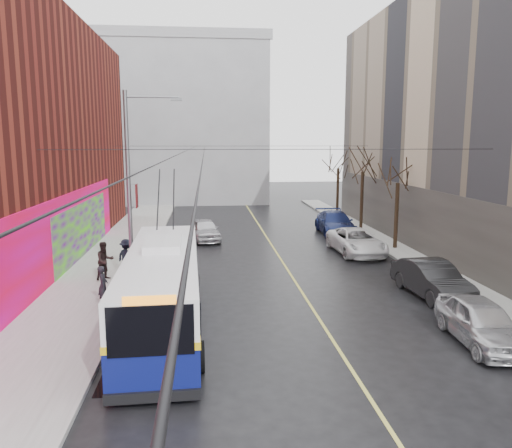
{
  "coord_description": "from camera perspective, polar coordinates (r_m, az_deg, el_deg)",
  "views": [
    {
      "loc": [
        -2.71,
        -13.57,
        6.69
      ],
      "look_at": [
        -0.54,
        8.18,
        3.08
      ],
      "focal_mm": 35.0,
      "sensor_mm": 36.0,
      "label": 1
    }
  ],
  "objects": [
    {
      "name": "pigeons_flying",
      "position": [
        23.18,
        -5.51,
        11.42
      ],
      "size": [
        5.44,
        0.98,
        2.17
      ],
      "color": "slate"
    },
    {
      "name": "building_far",
      "position": [
        58.7,
        -9.1,
        11.53
      ],
      "size": [
        20.5,
        12.1,
        18.0
      ],
      "color": "gray",
      "rests_on": "ground"
    },
    {
      "name": "sidewalk_right",
      "position": [
        28.89,
        18.44,
        -4.36
      ],
      "size": [
        2.0,
        60.0,
        0.15
      ],
      "primitive_type": "cube",
      "color": "gray",
      "rests_on": "ground"
    },
    {
      "name": "tree_mid",
      "position": [
        38.43,
        12.14,
        7.02
      ],
      "size": [
        3.2,
        3.2,
        6.68
      ],
      "color": "black",
      "rests_on": "ground"
    },
    {
      "name": "sidewalk_left",
      "position": [
        26.94,
        -16.91,
        -5.26
      ],
      "size": [
        4.0,
        60.0,
        0.15
      ],
      "primitive_type": "cube",
      "color": "gray",
      "rests_on": "ground"
    },
    {
      "name": "pedestrian_b",
      "position": [
        25.01,
        -16.9,
        -4.03
      ],
      "size": [
        1.13,
        1.08,
        1.84
      ],
      "primitive_type": "imported",
      "rotation": [
        0.0,
        0.0,
        0.61
      ],
      "color": "black",
      "rests_on": "sidewalk_left"
    },
    {
      "name": "trolleybus",
      "position": [
        18.4,
        -10.58,
        -7.12
      ],
      "size": [
        2.98,
        11.61,
        5.46
      ],
      "rotation": [
        0.0,
        0.0,
        0.03
      ],
      "color": "#0B1152",
      "rests_on": "ground"
    },
    {
      "name": "pedestrian_c",
      "position": [
        25.68,
        -14.58,
        -3.64
      ],
      "size": [
        1.31,
        1.25,
        1.78
      ],
      "primitive_type": "imported",
      "rotation": [
        0.0,
        0.0,
        2.44
      ],
      "color": "black",
      "rests_on": "sidewalk_left"
    },
    {
      "name": "parked_car_a",
      "position": [
        18.56,
        24.34,
        -10.15
      ],
      "size": [
        2.05,
        4.53,
        1.51
      ],
      "primitive_type": "imported",
      "rotation": [
        0.0,
        0.0,
        -0.06
      ],
      "color": "silver",
      "rests_on": "ground"
    },
    {
      "name": "puddle",
      "position": [
        15.68,
        -13.1,
        -16.13
      ],
      "size": [
        2.16,
        2.89,
        0.01
      ],
      "primitive_type": "cube",
      "color": "black",
      "rests_on": "ground"
    },
    {
      "name": "tree_far",
      "position": [
        45.14,
        9.41,
        7.28
      ],
      "size": [
        3.2,
        3.2,
        6.57
      ],
      "color": "black",
      "rests_on": "ground"
    },
    {
      "name": "parked_car_d",
      "position": [
        36.92,
        9.04,
        0.11
      ],
      "size": [
        2.51,
        5.75,
        1.65
      ],
      "primitive_type": "imported",
      "rotation": [
        0.0,
        0.0,
        -0.04
      ],
      "color": "navy",
      "rests_on": "ground"
    },
    {
      "name": "parked_car_b",
      "position": [
        23.14,
        19.45,
        -5.97
      ],
      "size": [
        2.03,
        4.87,
        1.57
      ],
      "primitive_type": "imported",
      "rotation": [
        0.0,
        0.0,
        0.08
      ],
      "color": "#242527",
      "rests_on": "ground"
    },
    {
      "name": "tree_near",
      "position": [
        31.85,
        15.97,
        5.93
      ],
      "size": [
        3.2,
        3.2,
        6.4
      ],
      "color": "black",
      "rests_on": "ground"
    },
    {
      "name": "pedestrian_a",
      "position": [
        21.27,
        -17.08,
        -6.7
      ],
      "size": [
        0.44,
        0.62,
        1.6
      ],
      "primitive_type": "imported",
      "rotation": [
        0.0,
        0.0,
        1.67
      ],
      "color": "black",
      "rests_on": "sidewalk_left"
    },
    {
      "name": "catenary_wires",
      "position": [
        28.34,
        -5.41,
        8.43
      ],
      "size": [
        18.0,
        60.0,
        0.22
      ],
      "color": "black"
    },
    {
      "name": "lane_line",
      "position": [
        28.68,
        2.91,
        -4.12
      ],
      "size": [
        0.12,
        50.0,
        0.01
      ],
      "primitive_type": "cube",
      "color": "#BFB74C",
      "rests_on": "ground"
    },
    {
      "name": "following_car",
      "position": [
        34.36,
        -5.89,
        -0.65
      ],
      "size": [
        2.43,
        4.56,
        1.48
      ],
      "primitive_type": "imported",
      "rotation": [
        0.0,
        0.0,
        0.16
      ],
      "color": "silver",
      "rests_on": "ground"
    },
    {
      "name": "streetlight_pole",
      "position": [
        23.89,
        -13.98,
        4.67
      ],
      "size": [
        2.65,
        0.6,
        9.0
      ],
      "color": "slate",
      "rests_on": "ground"
    },
    {
      "name": "ground",
      "position": [
        15.37,
        5.26,
        -16.47
      ],
      "size": [
        140.0,
        140.0,
        0.0
      ],
      "primitive_type": "plane",
      "color": "black",
      "rests_on": "ground"
    },
    {
      "name": "parked_car_c",
      "position": [
        30.74,
        11.41,
        -1.96
      ],
      "size": [
        2.74,
        5.5,
        1.5
      ],
      "primitive_type": "imported",
      "rotation": [
        0.0,
        0.0,
        0.05
      ],
      "color": "white",
      "rests_on": "ground"
    }
  ]
}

